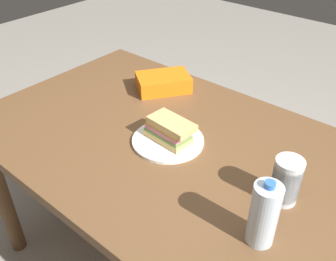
% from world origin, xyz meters
% --- Properties ---
extents(dining_table, '(1.74, 0.95, 0.78)m').
position_xyz_m(dining_table, '(0.00, 0.00, 0.69)').
color(dining_table, brown).
rests_on(dining_table, ground_plane).
extents(paper_plate, '(0.26, 0.26, 0.01)m').
position_xyz_m(paper_plate, '(-0.11, -0.01, 0.78)').
color(paper_plate, white).
rests_on(paper_plate, dining_table).
extents(sandwich, '(0.19, 0.11, 0.08)m').
position_xyz_m(sandwich, '(-0.11, -0.01, 0.83)').
color(sandwich, '#DBB26B').
rests_on(sandwich, paper_plate).
extents(chip_bag, '(0.26, 0.27, 0.07)m').
position_xyz_m(chip_bag, '(-0.38, 0.28, 0.81)').
color(chip_bag, orange).
rests_on(chip_bag, dining_table).
extents(water_bottle_tall, '(0.07, 0.07, 0.21)m').
position_xyz_m(water_bottle_tall, '(0.36, -0.19, 0.87)').
color(water_bottle_tall, silver).
rests_on(water_bottle_tall, dining_table).
extents(plastic_cup_stack, '(0.08, 0.08, 0.15)m').
position_xyz_m(plastic_cup_stack, '(0.34, -0.01, 0.85)').
color(plastic_cup_stack, silver).
rests_on(plastic_cup_stack, dining_table).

